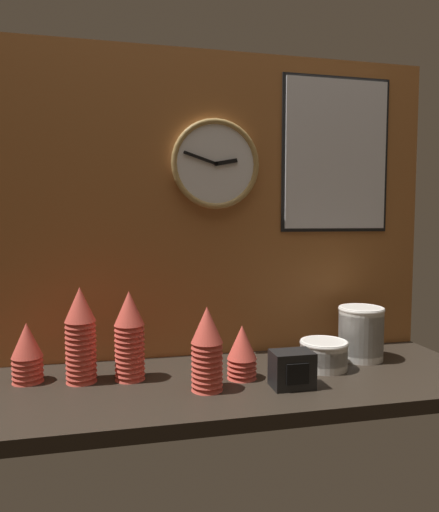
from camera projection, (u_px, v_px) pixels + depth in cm
name	position (u px, v px, depth cm)	size (l,w,h in cm)	color
ground_plane	(227.00, 384.00, 137.60)	(160.00, 56.00, 4.00)	black
wall_tiled_back	(210.00, 206.00, 159.13)	(160.00, 3.00, 105.00)	#A3602D
cup_stack_far_left	(27.00, 353.00, 133.23)	(8.94, 8.94, 17.63)	#DB4C3D
cup_stack_center_left	(130.00, 335.00, 135.18)	(8.94, 8.94, 26.61)	#DB4C3D
cup_stack_center_right	(242.00, 352.00, 136.48)	(8.94, 8.94, 16.13)	#DB4C3D
cup_stack_center	(207.00, 349.00, 126.72)	(8.94, 8.94, 23.62)	#DB4C3D
cup_stack_left	(81.00, 335.00, 133.00)	(8.94, 8.94, 28.11)	#DB4C3D
bowl_stack_far_right	(361.00, 332.00, 155.58)	(15.37, 15.37, 18.05)	beige
bowl_stack_right	(324.00, 353.00, 145.73)	(15.37, 15.37, 9.11)	beige
wall_clock	(216.00, 164.00, 155.38)	(30.61, 2.70, 30.61)	white
menu_board	(336.00, 155.00, 165.53)	(41.47, 1.32, 55.82)	black
napkin_dispenser	(292.00, 369.00, 129.41)	(11.79, 8.69, 10.35)	black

